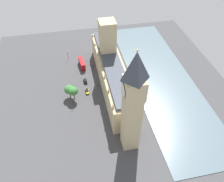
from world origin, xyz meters
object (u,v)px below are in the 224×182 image
(car_yellow_cab_trailing, at_px, (87,91))
(pedestrian_leading, at_px, (92,68))
(double_decker_bus_by_river_gate, at_px, (82,63))
(pedestrian_midblock, at_px, (92,66))
(street_lamp_corner, at_px, (73,100))
(clock_tower, at_px, (133,104))
(plane_tree_under_trees, at_px, (69,89))
(car_black_kerbside, at_px, (85,81))
(street_lamp_near_tower, at_px, (67,54))
(plane_tree_opposite_hall, at_px, (73,91))
(parliament_building, at_px, (111,70))
(pedestrian_far_end, at_px, (98,85))

(car_yellow_cab_trailing, bearing_deg, pedestrian_leading, -107.52)
(double_decker_bus_by_river_gate, distance_m, pedestrian_midblock, 7.03)
(street_lamp_corner, bearing_deg, clock_tower, 128.54)
(pedestrian_midblock, xyz_separation_m, plane_tree_under_trees, (16.04, 24.89, 4.87))
(car_black_kerbside, height_order, street_lamp_near_tower, street_lamp_near_tower)
(plane_tree_under_trees, relative_size, street_lamp_corner, 1.22)
(street_lamp_near_tower, bearing_deg, plane_tree_opposite_hall, 91.25)
(double_decker_bus_by_river_gate, xyz_separation_m, car_black_kerbside, (-0.21, 15.82, -1.75))
(car_black_kerbside, bearing_deg, pedestrian_leading, 60.95)
(clock_tower, xyz_separation_m, car_black_kerbside, (14.92, -47.37, -25.89))
(pedestrian_midblock, relative_size, plane_tree_under_trees, 0.21)
(plane_tree_under_trees, bearing_deg, double_decker_bus_by_river_gate, -109.61)
(double_decker_bus_by_river_gate, relative_size, plane_tree_under_trees, 1.33)
(clock_tower, height_order, pedestrian_leading, clock_tower)
(car_yellow_cab_trailing, distance_m, plane_tree_under_trees, 10.97)
(pedestrian_midblock, bearing_deg, plane_tree_under_trees, -12.18)
(street_lamp_near_tower, distance_m, street_lamp_corner, 44.17)
(pedestrian_midblock, height_order, plane_tree_opposite_hall, plane_tree_opposite_hall)
(parliament_building, bearing_deg, street_lamp_corner, 31.92)
(car_yellow_cab_trailing, bearing_deg, car_black_kerbside, -91.68)
(clock_tower, relative_size, car_yellow_cab_trailing, 11.24)
(clock_tower, relative_size, pedestrian_midblock, 30.46)
(clock_tower, xyz_separation_m, pedestrian_far_end, (8.05, -42.16, -26.09))
(plane_tree_opposite_hall, bearing_deg, plane_tree_under_trees, -51.34)
(clock_tower, height_order, plane_tree_under_trees, clock_tower)
(pedestrian_midblock, bearing_deg, street_lamp_near_tower, -108.13)
(car_black_kerbside, bearing_deg, clock_tower, -75.53)
(double_decker_bus_by_river_gate, height_order, car_black_kerbside, double_decker_bus_by_river_gate)
(parliament_building, xyz_separation_m, clock_tower, (0.45, 44.02, 17.33))
(double_decker_bus_by_river_gate, distance_m, plane_tree_under_trees, 28.45)
(car_yellow_cab_trailing, distance_m, pedestrian_leading, 22.12)
(car_black_kerbside, distance_m, street_lamp_corner, 20.32)
(pedestrian_midblock, xyz_separation_m, plane_tree_opposite_hall, (14.06, 27.36, 5.54))
(car_black_kerbside, distance_m, car_yellow_cab_trailing, 8.84)
(parliament_building, distance_m, plane_tree_under_trees, 26.44)
(double_decker_bus_by_river_gate, height_order, pedestrian_midblock, double_decker_bus_by_river_gate)
(pedestrian_leading, height_order, street_lamp_near_tower, street_lamp_near_tower)
(parliament_building, xyz_separation_m, car_yellow_cab_trailing, (15.39, 5.48, -8.56))
(car_black_kerbside, height_order, pedestrian_leading, car_black_kerbside)
(car_yellow_cab_trailing, bearing_deg, street_lamp_near_tower, -77.72)
(plane_tree_under_trees, bearing_deg, clock_tower, 123.98)
(clock_tower, relative_size, pedestrian_leading, 31.03)
(plane_tree_under_trees, bearing_deg, plane_tree_opposite_hall, 128.66)
(pedestrian_far_end, bearing_deg, plane_tree_under_trees, -62.97)
(street_lamp_corner, bearing_deg, car_black_kerbside, -114.76)
(double_decker_bus_by_river_gate, bearing_deg, pedestrian_leading, -34.73)
(street_lamp_corner, bearing_deg, parliament_building, -148.08)
(car_black_kerbside, bearing_deg, pedestrian_far_end, -40.21)
(double_decker_bus_by_river_gate, distance_m, street_lamp_corner, 34.98)
(clock_tower, bearing_deg, parliament_building, -90.58)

